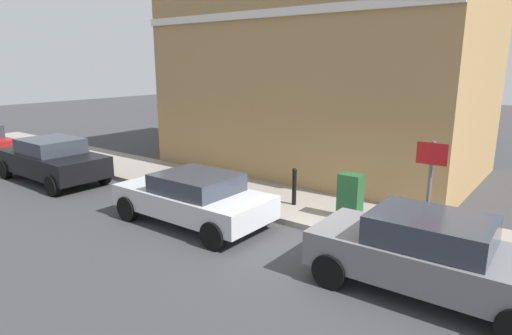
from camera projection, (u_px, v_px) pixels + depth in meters
The scene contains 9 objects.
ground at pixel (311, 243), 9.71m from camera, with size 80.00×80.00×0.00m, color #38383A.
sidewalk at pixel (186, 180), 14.68m from camera, with size 2.63×30.00×0.15m, color gray.
corner_building at pixel (326, 48), 15.81m from camera, with size 7.01×10.85×8.94m.
car_grey at pixel (429, 254), 7.42m from camera, with size 1.85×4.07×1.44m.
car_silver at pixel (194, 197), 10.76m from camera, with size 1.96×4.07×1.31m.
car_black at pixel (52, 159), 14.65m from camera, with size 2.01×4.43×1.48m.
utility_cabinet at pixel (350, 198), 10.71m from camera, with size 0.46×0.61×1.15m.
bollard_near_cabinet at pixel (294, 185), 11.78m from camera, with size 0.14×0.14×1.04m.
street_sign at pixel (430, 180), 8.67m from camera, with size 0.08×0.60×2.30m.
Camera 1 is at (-7.94, -4.48, 3.94)m, focal length 30.37 mm.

